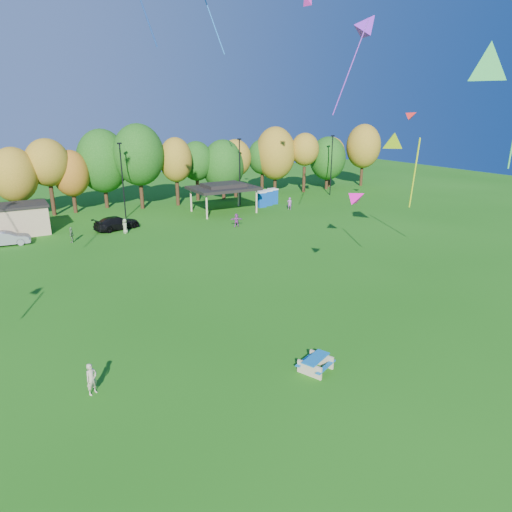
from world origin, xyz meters
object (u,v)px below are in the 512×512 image
porta_potties (267,198)px  car_b (7,238)px  car_d (117,223)px  kite_flyer (92,379)px  picnic_table (316,363)px

porta_potties → car_b: size_ratio=0.88×
porta_potties → car_d: (-21.51, -3.14, -0.36)m
kite_flyer → car_d: bearing=46.9°
picnic_table → car_d: 34.40m
porta_potties → picnic_table: porta_potties is taller
picnic_table → car_b: car_b is taller
kite_flyer → car_d: 31.93m
kite_flyer → car_b: kite_flyer is taller
kite_flyer → car_b: (-2.28, 29.82, -0.09)m
picnic_table → kite_flyer: kite_flyer is taller
kite_flyer → picnic_table: bearing=-46.7°
kite_flyer → car_d: size_ratio=0.31×
porta_potties → picnic_table: bearing=-117.9°
picnic_table → kite_flyer: (-10.33, 3.62, 0.36)m
picnic_table → car_b: size_ratio=0.50×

